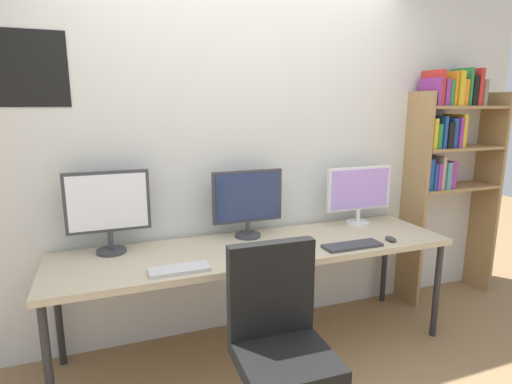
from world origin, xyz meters
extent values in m
cube|color=silver|center=(0.00, 1.02, 1.30)|extent=(4.99, 0.10, 2.60)
cube|color=black|center=(-1.25, 0.97, 1.84)|extent=(0.38, 0.01, 0.43)
cube|color=tan|center=(0.00, 0.60, 0.72)|extent=(2.59, 0.68, 0.04)
cylinder|color=#262628|center=(-1.24, 0.31, 0.35)|extent=(0.04, 0.04, 0.70)
cylinder|color=#262628|center=(1.24, 0.31, 0.35)|extent=(0.04, 0.04, 0.70)
cylinder|color=#262628|center=(-1.24, 0.89, 0.35)|extent=(0.04, 0.04, 0.70)
cylinder|color=#262628|center=(1.24, 0.89, 0.35)|extent=(0.04, 0.04, 0.70)
cube|color=#9E7A4C|center=(1.44, 0.83, 0.87)|extent=(0.03, 0.28, 1.74)
cube|color=#9E7A4C|center=(2.24, 0.83, 0.87)|extent=(0.03, 0.28, 1.74)
cube|color=#9E7A4C|center=(1.84, 0.83, 0.96)|extent=(0.76, 0.28, 0.02)
cube|color=#9E7A4C|center=(1.84, 0.83, 1.29)|extent=(0.76, 0.28, 0.02)
cube|color=#9E7A4C|center=(1.84, 0.83, 1.62)|extent=(0.76, 0.28, 0.02)
cube|color=#1E4799|center=(1.51, 0.84, 1.10)|extent=(0.04, 0.22, 0.25)
cube|color=#1E4799|center=(1.55, 0.83, 1.08)|extent=(0.02, 0.22, 0.21)
cube|color=#8C338C|center=(1.59, 0.82, 1.08)|extent=(0.04, 0.22, 0.21)
cube|color=tan|center=(1.63, 0.83, 1.11)|extent=(0.03, 0.22, 0.27)
cube|color=teal|center=(1.68, 0.82, 1.08)|extent=(0.04, 0.22, 0.22)
cube|color=#8C338C|center=(1.74, 0.83, 1.08)|extent=(0.05, 0.22, 0.22)
cube|color=gold|center=(1.51, 0.83, 1.42)|extent=(0.04, 0.22, 0.24)
cube|color=#287F3D|center=(1.56, 0.84, 1.40)|extent=(0.04, 0.22, 0.19)
cube|color=#1E4799|center=(1.61, 0.83, 1.43)|extent=(0.03, 0.22, 0.25)
cube|color=black|center=(1.66, 0.82, 1.41)|extent=(0.05, 0.22, 0.20)
cube|color=#1E4799|center=(1.71, 0.84, 1.42)|extent=(0.05, 0.22, 0.23)
cube|color=#8C338C|center=(1.77, 0.82, 1.42)|extent=(0.03, 0.22, 0.24)
cube|color=gold|center=(1.81, 0.84, 1.43)|extent=(0.04, 0.22, 0.26)
cube|color=#8C338C|center=(1.51, 0.82, 1.74)|extent=(0.03, 0.22, 0.21)
cube|color=red|center=(1.55, 0.84, 1.77)|extent=(0.04, 0.22, 0.27)
cube|color=#8C338C|center=(1.60, 0.83, 1.73)|extent=(0.04, 0.22, 0.20)
cube|color=#287F3D|center=(1.64, 0.83, 1.73)|extent=(0.03, 0.22, 0.19)
cube|color=orange|center=(1.68, 0.83, 1.76)|extent=(0.03, 0.22, 0.26)
cube|color=gold|center=(1.72, 0.82, 1.77)|extent=(0.04, 0.22, 0.26)
cube|color=orange|center=(1.78, 0.84, 1.73)|extent=(0.05, 0.22, 0.20)
cube|color=#287F3D|center=(1.83, 0.83, 1.78)|extent=(0.02, 0.22, 0.29)
cube|color=black|center=(1.87, 0.83, 1.75)|extent=(0.05, 0.22, 0.23)
cube|color=red|center=(1.93, 0.83, 1.78)|extent=(0.04, 0.22, 0.29)
cube|color=gray|center=(1.98, 0.83, 1.74)|extent=(0.04, 0.22, 0.20)
cube|color=black|center=(-0.18, -0.22, 0.47)|extent=(0.45, 0.45, 0.08)
cube|color=black|center=(-0.18, -0.03, 0.75)|extent=(0.44, 0.08, 0.48)
cylinder|color=#38383D|center=(-0.90, 0.81, 0.75)|extent=(0.18, 0.18, 0.02)
cylinder|color=#38383D|center=(-0.90, 0.81, 0.82)|extent=(0.03, 0.03, 0.12)
cube|color=#38383D|center=(-0.90, 0.81, 1.07)|extent=(0.50, 0.03, 0.38)
cube|color=white|center=(-0.90, 0.80, 1.07)|extent=(0.46, 0.01, 0.34)
cylinder|color=#38383D|center=(0.00, 0.81, 0.75)|extent=(0.18, 0.18, 0.02)
cylinder|color=#38383D|center=(0.00, 0.81, 0.80)|extent=(0.03, 0.03, 0.09)
cube|color=#38383D|center=(0.00, 0.81, 1.03)|extent=(0.50, 0.03, 0.36)
cube|color=navy|center=(0.00, 0.80, 1.03)|extent=(0.46, 0.01, 0.32)
cylinder|color=silver|center=(0.90, 0.81, 0.75)|extent=(0.18, 0.18, 0.02)
cylinder|color=silver|center=(0.90, 0.81, 0.81)|extent=(0.03, 0.03, 0.09)
cube|color=silver|center=(0.90, 0.81, 1.02)|extent=(0.54, 0.03, 0.33)
cube|color=#B28CE5|center=(0.90, 0.80, 1.02)|extent=(0.50, 0.01, 0.30)
cube|color=silver|center=(-0.56, 0.37, 0.75)|extent=(0.33, 0.13, 0.02)
cube|color=#38383D|center=(0.56, 0.37, 0.75)|extent=(0.39, 0.13, 0.02)
ellipsoid|color=#38383D|center=(0.87, 0.38, 0.76)|extent=(0.06, 0.10, 0.03)
cylinder|color=blue|center=(-0.14, 0.33, 0.79)|extent=(0.08, 0.08, 0.09)
torus|color=blue|center=(-0.10, 0.33, 0.79)|extent=(0.06, 0.01, 0.06)
camera|label=1|loc=(-0.91, -1.78, 1.64)|focal=28.87mm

